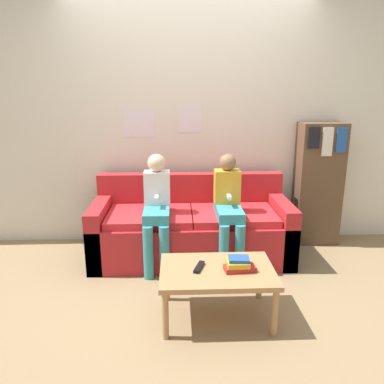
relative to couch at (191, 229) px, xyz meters
The scene contains 9 objects.
ground_plane 0.58m from the couch, 90.00° to the right, with size 10.00×10.00×0.00m, color #937A56.
wall_back 1.14m from the couch, 90.02° to the left, with size 8.00×0.07×2.60m.
couch is the anchor object (origin of this frame).
coffee_table 1.07m from the couch, 82.48° to the right, with size 0.81×0.56×0.38m.
person_left 0.49m from the couch, 149.26° to the right, with size 0.24×0.55×1.04m.
person_right 0.49m from the couch, 30.30° to the right, with size 0.24×0.55×1.04m.
tv_remote 1.05m from the couch, 89.37° to the right, with size 0.09×0.17×0.02m.
book_stack 1.13m from the couch, 75.08° to the right, with size 0.23×0.15×0.10m.
bookshelf 1.44m from the couch, 12.87° to the left, with size 0.46×0.29×1.29m.
Camera 1 is at (-0.14, -2.96, 1.61)m, focal length 35.00 mm.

